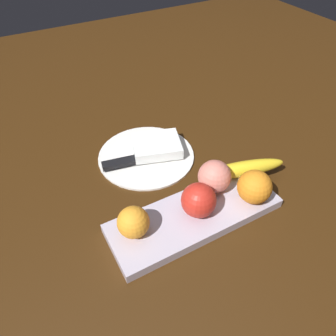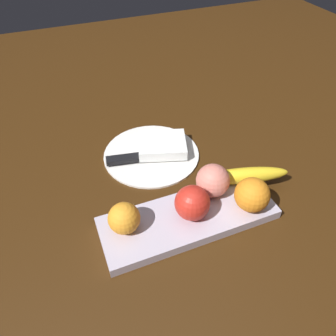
# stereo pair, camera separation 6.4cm
# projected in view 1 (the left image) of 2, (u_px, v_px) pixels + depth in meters

# --- Properties ---
(ground_plane) EXTENTS (2.40, 2.40, 0.00)m
(ground_plane) POSITION_uv_depth(u_px,v_px,m) (193.00, 206.00, 0.68)
(ground_plane) COLOR #38200B
(fruit_tray) EXTENTS (0.36, 0.13, 0.02)m
(fruit_tray) POSITION_uv_depth(u_px,v_px,m) (195.00, 216.00, 0.65)
(fruit_tray) COLOR #BAB0C3
(fruit_tray) RESTS_ON ground_plane
(apple) EXTENTS (0.07, 0.07, 0.07)m
(apple) POSITION_uv_depth(u_px,v_px,m) (199.00, 200.00, 0.62)
(apple) COLOR red
(apple) RESTS_ON fruit_tray
(banana) EXTENTS (0.20, 0.09, 0.04)m
(banana) POSITION_uv_depth(u_px,v_px,m) (243.00, 169.00, 0.71)
(banana) COLOR yellow
(banana) RESTS_ON fruit_tray
(orange_near_apple) EXTENTS (0.07, 0.07, 0.07)m
(orange_near_apple) POSITION_uv_depth(u_px,v_px,m) (255.00, 187.00, 0.65)
(orange_near_apple) COLOR orange
(orange_near_apple) RESTS_ON fruit_tray
(orange_near_banana) EXTENTS (0.06, 0.06, 0.06)m
(orange_near_banana) POSITION_uv_depth(u_px,v_px,m) (133.00, 222.00, 0.59)
(orange_near_banana) COLOR orange
(orange_near_banana) RESTS_ON fruit_tray
(peach) EXTENTS (0.07, 0.07, 0.07)m
(peach) POSITION_uv_depth(u_px,v_px,m) (214.00, 176.00, 0.67)
(peach) COLOR #DB7B6B
(peach) RESTS_ON fruit_tray
(dinner_plate) EXTENTS (0.24, 0.24, 0.01)m
(dinner_plate) POSITION_uv_depth(u_px,v_px,m) (146.00, 155.00, 0.80)
(dinner_plate) COLOR white
(dinner_plate) RESTS_ON ground_plane
(folded_napkin) EXTENTS (0.14, 0.13, 0.03)m
(folded_napkin) POSITION_uv_depth(u_px,v_px,m) (157.00, 146.00, 0.80)
(folded_napkin) COLOR white
(folded_napkin) RESTS_ON dinner_plate
(knife) EXTENTS (0.18, 0.05, 0.01)m
(knife) POSITION_uv_depth(u_px,v_px,m) (127.00, 162.00, 0.77)
(knife) COLOR silver
(knife) RESTS_ON dinner_plate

